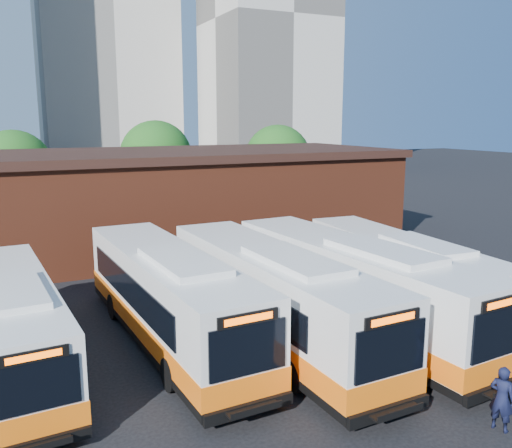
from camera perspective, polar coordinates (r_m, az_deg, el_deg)
name	(u,v)px	position (r m, az deg, el deg)	size (l,w,h in m)	color
ground	(350,357)	(20.34, 9.90, -13.62)	(220.00, 220.00, 0.00)	black
bus_farwest	(14,327)	(20.33, -24.08, -9.92)	(3.29, 12.16, 3.28)	silver
bus_west	(169,300)	(20.94, -9.15, -7.92)	(3.57, 13.69, 3.69)	silver
bus_midwest	(272,300)	(20.67, 1.67, -7.97)	(3.44, 13.86, 3.74)	silver
bus_mideast	(352,290)	(22.09, 10.12, -6.84)	(3.97, 14.06, 3.79)	silver
bus_east	(401,276)	(25.05, 15.05, -5.31)	(3.23, 12.66, 3.42)	silver
transit_worker	(502,399)	(16.87, 24.45, -16.38)	(0.68, 0.44, 1.85)	black
depot_building	(181,197)	(37.04, -7.86, 2.85)	(28.60, 12.60, 6.40)	maroon
tree_west	(14,168)	(47.22, -24.11, 5.42)	(6.00, 6.00, 7.65)	#382314
tree_mid	(156,157)	(50.81, -10.48, 7.00)	(6.56, 6.56, 8.36)	#382314
tree_east	(278,158)	(51.97, 2.29, 6.98)	(6.24, 6.24, 7.96)	#382314
tower_right	(267,20)	(93.90, 1.18, 20.69)	(18.00, 18.00, 49.20)	beige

